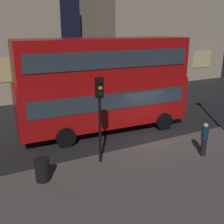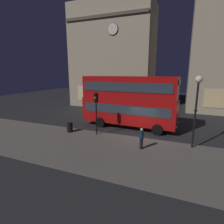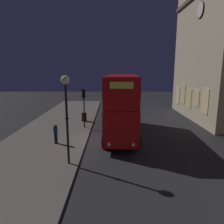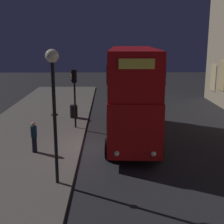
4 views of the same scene
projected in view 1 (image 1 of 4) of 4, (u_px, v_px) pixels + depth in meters
ground_plane at (149, 137)px, 15.50m from camera, size 80.00×80.00×0.00m
sidewalk_slab at (208, 171)px, 11.70m from camera, size 44.00×7.01×0.12m
double_decker_bus at (104, 81)px, 15.48m from camera, size 10.14×3.25×5.42m
traffic_light_near_kerb at (100, 103)px, 11.55m from camera, size 0.36×0.38×3.88m
pedestrian at (204, 139)px, 12.74m from camera, size 0.32×0.32×1.64m
litter_bin at (42, 170)px, 10.74m from camera, size 0.57×0.57×0.95m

